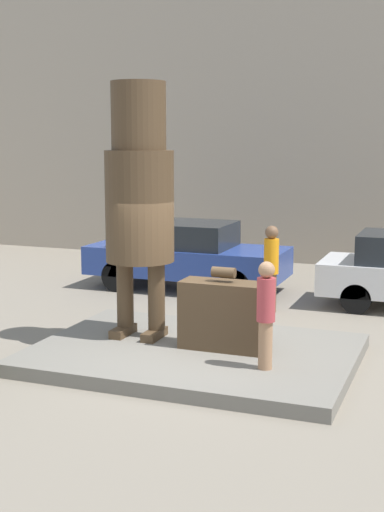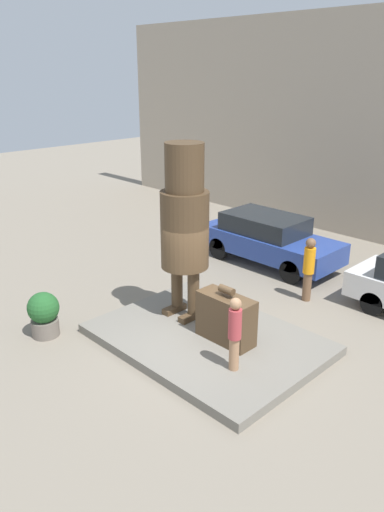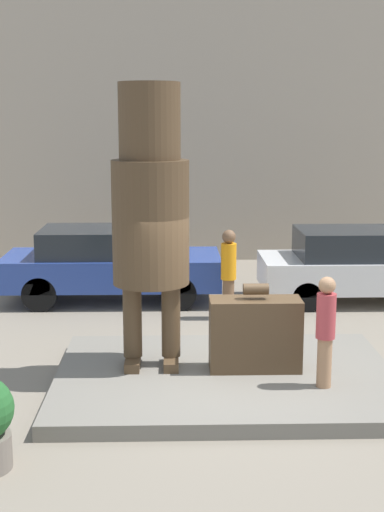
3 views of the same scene
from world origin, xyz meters
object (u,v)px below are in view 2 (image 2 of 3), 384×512
(giant_suitcase, at_px, (226,318))
(parked_car_blue, at_px, (268,238))
(worker_hivis, at_px, (309,267))
(tourist, at_px, (235,331))
(planter_pot, at_px, (44,313))
(statue_figure, at_px, (185,219))

(giant_suitcase, relative_size, parked_car_blue, 0.29)
(parked_car_blue, distance_m, worker_hivis, 2.87)
(giant_suitcase, relative_size, worker_hivis, 0.76)
(giant_suitcase, xyz_separation_m, worker_hivis, (-0.13, 3.45, 0.21))
(tourist, distance_m, planter_pot, 4.68)
(giant_suitcase, distance_m, planter_pot, 4.27)
(planter_pot, relative_size, worker_hivis, 0.61)
(parked_car_blue, bearing_deg, tourist, -58.40)
(planter_pot, xyz_separation_m, worker_hivis, (3.25, 6.04, 0.41))
(giant_suitcase, distance_m, tourist, 1.20)
(parked_car_blue, bearing_deg, giant_suitcase, -62.20)
(tourist, bearing_deg, giant_suitcase, 140.16)
(statue_figure, height_order, worker_hivis, statue_figure)
(giant_suitcase, height_order, tourist, tourist)
(giant_suitcase, bearing_deg, tourist, -39.84)
(planter_pot, bearing_deg, giant_suitcase, 37.45)
(tourist, bearing_deg, statue_figure, 158.30)
(tourist, bearing_deg, worker_hivis, 103.66)
(statue_figure, distance_m, tourist, 3.07)
(planter_pot, bearing_deg, parked_car_blue, 84.00)
(giant_suitcase, distance_m, parked_car_blue, 5.56)
(tourist, height_order, planter_pot, tourist)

